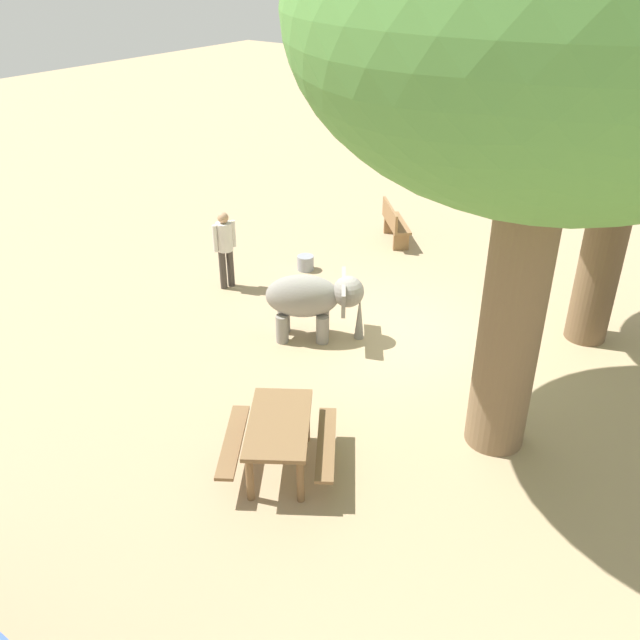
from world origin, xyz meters
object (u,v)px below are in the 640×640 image
Objects in this scene: elephant at (313,299)px; wooden_bench at (394,222)px; shade_tree_secondary at (560,17)px; feed_bucket at (306,263)px; picnic_table_near at (279,433)px; person_handler at (225,244)px.

elephant is 4.84m from wooden_bench.
elephant reaches higher than wooden_bench.
elephant is 0.22× the size of shade_tree_secondary.
wooden_bench is 2.62m from feed_bucket.
wooden_bench is at bearing -13.48° from picnic_table_near.
picnic_table_near is at bearing -22.96° from wooden_bench.
elephant reaches higher than feed_bucket.
shade_tree_secondary is 21.55× the size of feed_bucket.
person_handler is at bearing 63.78° from feed_bucket.
wooden_bench is (4.90, -5.49, -5.09)m from shade_tree_secondary.
picnic_table_near is (-2.82, 7.76, 0.12)m from wooden_bench.
picnic_table_near is (-4.34, 3.65, -0.36)m from person_handler.
shade_tree_secondary reaches higher than wooden_bench.
elephant is 1.03× the size of person_handler.
feed_bucket is (1.84, -2.21, -0.62)m from elephant.
person_handler is at bearing -63.20° from wooden_bench.
person_handler is 0.21× the size of shade_tree_secondary.
person_handler reaches higher than picnic_table_near.
elephant is 1.29× the size of wooden_bench.
shade_tree_secondary is at bearing -75.95° from picnic_table_near.
person_handler is 4.50× the size of feed_bucket.
wooden_bench is 0.63× the size of picnic_table_near.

